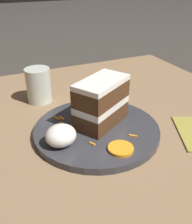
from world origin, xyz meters
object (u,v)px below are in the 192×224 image
object	(u,v)px
plate	(96,129)
drinking_glass	(39,87)
cake_slice	(100,102)
cream_dollop	(61,136)
orange_garnish	(121,149)

from	to	relation	value
plate	drinking_glass	world-z (taller)	drinking_glass
cake_slice	cream_dollop	world-z (taller)	cake_slice
orange_garnish	drinking_glass	xyz separation A→B (m)	(-0.08, 0.31, 0.02)
orange_garnish	drinking_glass	bearing A→B (deg)	105.02
plate	cream_dollop	bearing A→B (deg)	-159.45
plate	cake_slice	distance (m)	0.06
drinking_glass	cake_slice	bearing A→B (deg)	-65.59
orange_garnish	drinking_glass	size ratio (longest dim) A/B	0.54
orange_garnish	drinking_glass	distance (m)	0.32
plate	cake_slice	size ratio (longest dim) A/B	1.94
plate	drinking_glass	distance (m)	0.23
cake_slice	orange_garnish	world-z (taller)	cake_slice
cream_dollop	cake_slice	bearing A→B (deg)	22.64
plate	cream_dollop	size ratio (longest dim) A/B	4.53
cake_slice	orange_garnish	xyz separation A→B (m)	(-0.01, -0.11, -0.05)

